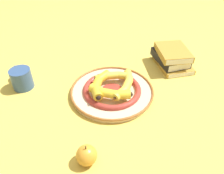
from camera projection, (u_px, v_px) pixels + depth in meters
ground_plane at (106, 88)px, 1.00m from camera, size 2.80×2.80×0.00m
decorative_bowl at (112, 91)px, 0.96m from camera, size 0.37×0.37×0.03m
banana_a at (109, 93)px, 0.89m from camera, size 0.09×0.19×0.04m
banana_b at (125, 85)px, 0.93m from camera, size 0.21×0.10×0.04m
banana_c at (113, 76)px, 0.99m from camera, size 0.06×0.18×0.03m
banana_d at (99, 84)px, 0.94m from camera, size 0.20×0.09×0.04m
book_stack at (172, 58)px, 1.12m from camera, size 0.24×0.20×0.10m
coffee_mug at (21, 78)px, 0.98m from camera, size 0.13×0.11×0.09m
apple at (87, 155)px, 0.69m from camera, size 0.07×0.07×0.08m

